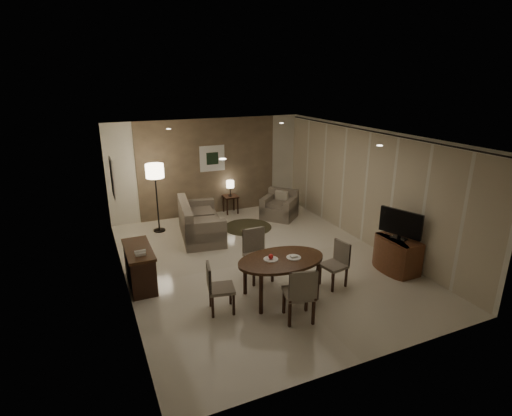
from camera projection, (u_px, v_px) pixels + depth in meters
name	position (u px, v px, depth m)	size (l,w,h in m)	color
room_shell	(252.00, 196.00, 8.52)	(5.50, 7.00, 2.70)	beige
taupe_accent	(209.00, 167.00, 11.20)	(3.96, 0.03, 2.70)	#7D674E
curtain_wall	(366.00, 189.00, 9.21)	(0.08, 6.70, 2.58)	beige
curtain_rod	(371.00, 131.00, 8.79)	(0.03, 0.03, 6.80)	black
art_back_frame	(212.00, 158.00, 11.14)	(0.72, 0.03, 0.72)	silver
art_back_canvas	(212.00, 159.00, 11.12)	(0.34, 0.01, 0.34)	black
art_left_frame	(112.00, 178.00, 8.02)	(0.03, 0.60, 0.80)	silver
art_left_canvas	(113.00, 178.00, 8.02)	(0.01, 0.46, 0.64)	gray
downlight_nl	(223.00, 159.00, 5.65)	(0.10, 0.10, 0.01)	white
downlight_nr	(380.00, 146.00, 6.73)	(0.10, 0.10, 0.01)	white
downlight_fl	(169.00, 129.00, 8.78)	(0.10, 0.10, 0.01)	white
downlight_fr	(282.00, 123.00, 9.85)	(0.10, 0.10, 0.01)	white
console_desk	(140.00, 267.00, 7.53)	(0.48, 1.20, 0.75)	#4C2D18
telephone	(140.00, 252.00, 7.14)	(0.20, 0.14, 0.09)	white
tv_cabinet	(398.00, 254.00, 8.11)	(0.48, 0.90, 0.70)	brown
flat_tv	(401.00, 224.00, 7.89)	(0.06, 0.88, 0.60)	black
dining_table	(281.00, 278.00, 7.12)	(1.60, 1.00, 0.75)	#4C2D18
chair_near	(299.00, 293.00, 6.43)	(0.47, 0.47, 0.97)	#796D5D
chair_far	(259.00, 256.00, 7.69)	(0.48, 0.48, 1.00)	#796D5D
chair_left	(221.00, 288.00, 6.67)	(0.42, 0.42, 0.87)	#796D5D
chair_right	(334.00, 265.00, 7.48)	(0.42, 0.42, 0.86)	#796D5D
plate_a	(271.00, 259.00, 6.97)	(0.26, 0.26, 0.02)	white
plate_b	(294.00, 257.00, 7.04)	(0.26, 0.26, 0.02)	white
fruit_apple	(271.00, 256.00, 6.96)	(0.09, 0.09, 0.09)	red
napkin	(294.00, 256.00, 7.03)	(0.12, 0.08, 0.03)	white
round_rug	(248.00, 227.00, 10.51)	(1.25, 1.25, 0.01)	#3B3721
sofa	(201.00, 219.00, 9.80)	(0.94, 1.88, 0.88)	#796D5D
armchair	(279.00, 205.00, 11.08)	(0.86, 0.82, 0.77)	#796D5D
side_table	(231.00, 204.00, 11.55)	(0.40, 0.40, 0.51)	#331A11
table_lamp	(230.00, 187.00, 11.39)	(0.22, 0.22, 0.50)	#FFEAC1
floor_lamp	(157.00, 198.00, 10.00)	(0.44, 0.44, 1.75)	#FFE5B7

